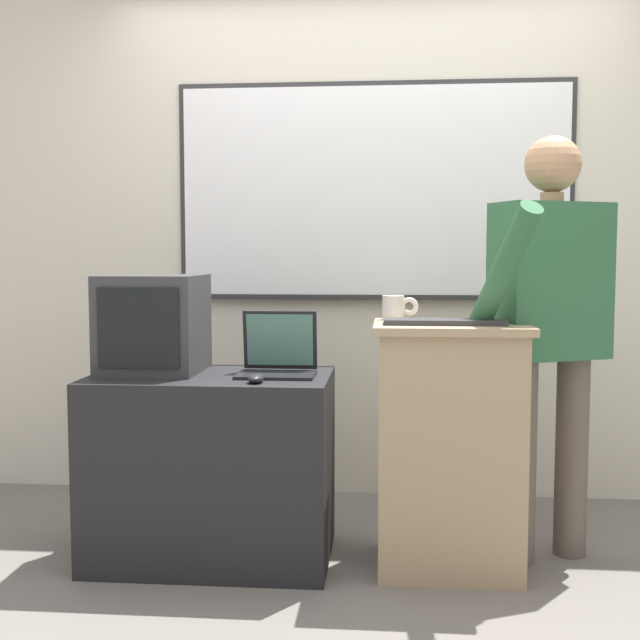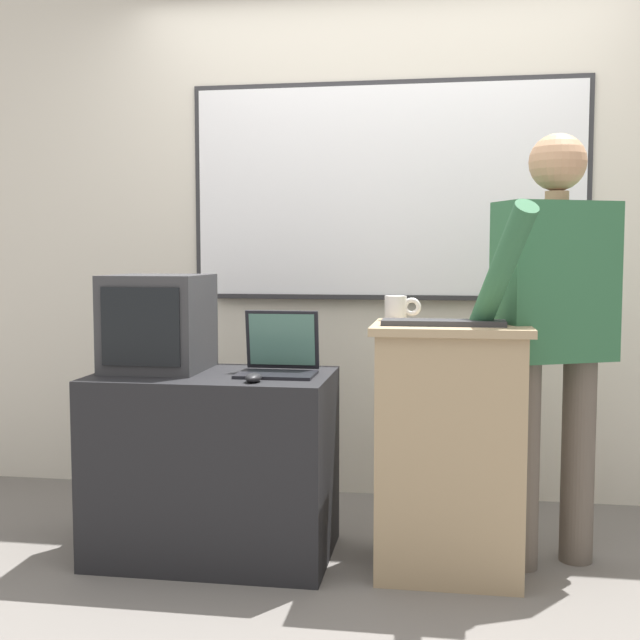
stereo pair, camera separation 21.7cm
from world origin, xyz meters
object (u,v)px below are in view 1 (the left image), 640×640
at_px(laptop, 278,355).
at_px(computer_mouse_by_laptop, 256,378).
at_px(side_desk, 212,467).
at_px(coffee_mug, 395,307).
at_px(wireless_keyboard, 444,322).
at_px(crt_monitor, 154,323).
at_px(lectern_podium, 449,446).
at_px(person_presenter, 550,316).

xyz_separation_m(laptop, computer_mouse_by_laptop, (-0.05, -0.23, -0.06)).
bearing_deg(side_desk, laptop, 8.40).
bearing_deg(coffee_mug, wireless_keyboard, -49.63).
height_order(crt_monitor, coffee_mug, crt_monitor).
bearing_deg(wireless_keyboard, lectern_podium, 63.76).
bearing_deg(wireless_keyboard, person_presenter, 22.99).
xyz_separation_m(lectern_podium, side_desk, (-0.94, 0.02, -0.11)).
bearing_deg(computer_mouse_by_laptop, coffee_mug, 32.10).
relative_size(laptop, crt_monitor, 0.75).
xyz_separation_m(computer_mouse_by_laptop, crt_monitor, (-0.46, 0.25, 0.18)).
relative_size(lectern_podium, side_desk, 1.01).
xyz_separation_m(wireless_keyboard, coffee_mug, (-0.18, 0.22, 0.04)).
distance_m(lectern_podium, computer_mouse_by_laptop, 0.80).
bearing_deg(side_desk, person_presenter, 4.33).
relative_size(person_presenter, wireless_keyboard, 3.69).
relative_size(side_desk, person_presenter, 0.56).
relative_size(laptop, wireless_keyboard, 0.67).
bearing_deg(laptop, computer_mouse_by_laptop, -103.21).
relative_size(computer_mouse_by_laptop, coffee_mug, 0.69).
bearing_deg(laptop, side_desk, -171.60).
height_order(laptop, coffee_mug, coffee_mug).
bearing_deg(lectern_podium, computer_mouse_by_laptop, -167.11).
height_order(side_desk, coffee_mug, coffee_mug).
relative_size(wireless_keyboard, crt_monitor, 1.13).
bearing_deg(coffee_mug, laptop, -168.06).
bearing_deg(person_presenter, lectern_podium, 172.57).
bearing_deg(side_desk, wireless_keyboard, -4.90).
bearing_deg(lectern_podium, crt_monitor, 175.89).
distance_m(laptop, coffee_mug, 0.51).
bearing_deg(lectern_podium, coffee_mug, 143.36).
distance_m(lectern_podium, side_desk, 0.95).
relative_size(lectern_podium, wireless_keyboard, 2.11).
distance_m(side_desk, crt_monitor, 0.63).
bearing_deg(coffee_mug, computer_mouse_by_laptop, -147.90).
bearing_deg(crt_monitor, lectern_podium, -4.11).
relative_size(crt_monitor, coffee_mug, 2.77).
distance_m(person_presenter, computer_mouse_by_laptop, 1.18).
bearing_deg(coffee_mug, side_desk, -169.34).
bearing_deg(coffee_mug, lectern_podium, -36.64).
bearing_deg(crt_monitor, coffee_mug, 4.20).
bearing_deg(lectern_podium, wireless_keyboard, -116.24).
bearing_deg(lectern_podium, person_presenter, 17.11).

